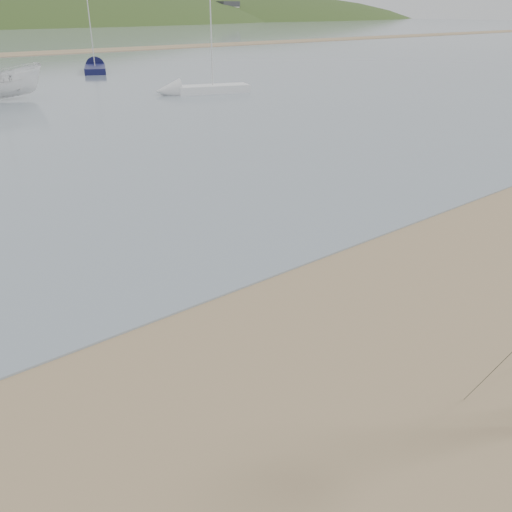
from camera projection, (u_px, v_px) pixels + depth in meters
sailboat_blue_far at (95, 67)px, 49.84m from camera, size 4.55×7.28×7.15m
sailboat_white_near at (190, 90)px, 35.75m from camera, size 6.44×3.54×6.28m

